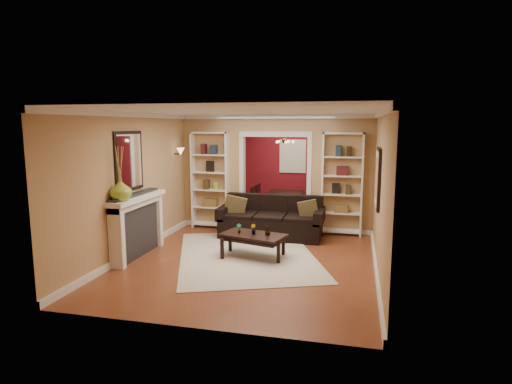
% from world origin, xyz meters
% --- Properties ---
extents(floor, '(8.00, 8.00, 0.00)m').
position_xyz_m(floor, '(0.00, 0.00, 0.00)').
color(floor, brown).
rests_on(floor, ground).
extents(ceiling, '(8.00, 8.00, 0.00)m').
position_xyz_m(ceiling, '(0.00, 0.00, 2.70)').
color(ceiling, white).
rests_on(ceiling, ground).
extents(wall_back, '(8.00, 0.00, 8.00)m').
position_xyz_m(wall_back, '(0.00, 4.00, 1.35)').
color(wall_back, tan).
rests_on(wall_back, ground).
extents(wall_front, '(8.00, 0.00, 8.00)m').
position_xyz_m(wall_front, '(0.00, -4.00, 1.35)').
color(wall_front, tan).
rests_on(wall_front, ground).
extents(wall_left, '(0.00, 8.00, 8.00)m').
position_xyz_m(wall_left, '(-2.25, 0.00, 1.35)').
color(wall_left, tan).
rests_on(wall_left, ground).
extents(wall_right, '(0.00, 8.00, 8.00)m').
position_xyz_m(wall_right, '(2.25, 0.00, 1.35)').
color(wall_right, tan).
rests_on(wall_right, ground).
extents(partition_wall, '(4.50, 0.15, 2.70)m').
position_xyz_m(partition_wall, '(0.00, 1.20, 1.35)').
color(partition_wall, tan).
rests_on(partition_wall, floor).
extents(red_back_panel, '(4.44, 0.04, 2.64)m').
position_xyz_m(red_back_panel, '(0.00, 3.97, 1.32)').
color(red_back_panel, maroon).
rests_on(red_back_panel, floor).
extents(dining_window, '(0.78, 0.03, 0.98)m').
position_xyz_m(dining_window, '(0.00, 3.93, 1.55)').
color(dining_window, '#8CA5CC').
rests_on(dining_window, wall_back).
extents(area_rug, '(3.57, 4.14, 0.01)m').
position_xyz_m(area_rug, '(-0.13, -0.98, 0.01)').
color(area_rug, beige).
rests_on(area_rug, floor).
extents(sofa, '(2.30, 1.00, 0.90)m').
position_xyz_m(sofa, '(0.06, 0.45, 0.45)').
color(sofa, black).
rests_on(sofa, floor).
extents(pillow_left, '(0.48, 0.23, 0.47)m').
position_xyz_m(pillow_left, '(-0.76, 0.43, 0.67)').
color(pillow_left, brown).
rests_on(pillow_left, sofa).
extents(pillow_right, '(0.42, 0.16, 0.41)m').
position_xyz_m(pillow_right, '(0.87, 0.43, 0.64)').
color(pillow_right, brown).
rests_on(pillow_right, sofa).
extents(coffee_table, '(1.30, 0.93, 0.45)m').
position_xyz_m(coffee_table, '(0.02, -1.07, 0.22)').
color(coffee_table, black).
rests_on(coffee_table, floor).
extents(plant_left, '(0.12, 0.10, 0.19)m').
position_xyz_m(plant_left, '(-0.25, -1.07, 0.54)').
color(plant_left, '#336626').
rests_on(plant_left, coffee_table).
extents(plant_center, '(0.13, 0.13, 0.19)m').
position_xyz_m(plant_center, '(0.02, -1.07, 0.54)').
color(plant_center, '#336626').
rests_on(plant_center, coffee_table).
extents(plant_right, '(0.15, 0.15, 0.19)m').
position_xyz_m(plant_right, '(0.29, -1.07, 0.54)').
color(plant_right, '#336626').
rests_on(plant_right, coffee_table).
extents(bookshelf_left, '(0.90, 0.30, 2.30)m').
position_xyz_m(bookshelf_left, '(-1.55, 1.03, 1.15)').
color(bookshelf_left, white).
rests_on(bookshelf_left, floor).
extents(bookshelf_right, '(0.90, 0.30, 2.30)m').
position_xyz_m(bookshelf_right, '(1.55, 1.03, 1.15)').
color(bookshelf_right, white).
rests_on(bookshelf_right, floor).
extents(fireplace, '(0.32, 1.70, 1.16)m').
position_xyz_m(fireplace, '(-2.09, -1.50, 0.58)').
color(fireplace, white).
rests_on(fireplace, floor).
extents(vase, '(0.45, 0.45, 0.39)m').
position_xyz_m(vase, '(-2.09, -2.06, 1.36)').
color(vase, '#92B038').
rests_on(vase, fireplace).
extents(mirror, '(0.03, 0.95, 1.10)m').
position_xyz_m(mirror, '(-2.23, -1.50, 1.80)').
color(mirror, silver).
rests_on(mirror, wall_left).
extents(wall_sconce, '(0.18, 0.18, 0.22)m').
position_xyz_m(wall_sconce, '(-2.15, 0.55, 1.83)').
color(wall_sconce, '#FFE0A5').
rests_on(wall_sconce, wall_left).
extents(framed_art, '(0.04, 0.85, 1.05)m').
position_xyz_m(framed_art, '(2.21, -1.00, 1.55)').
color(framed_art, black).
rests_on(framed_art, wall_right).
extents(dining_table, '(1.77, 0.98, 0.62)m').
position_xyz_m(dining_table, '(-0.02, 2.57, 0.31)').
color(dining_table, black).
rests_on(dining_table, floor).
extents(dining_chair_nw, '(0.56, 0.56, 0.87)m').
position_xyz_m(dining_chair_nw, '(-0.57, 2.27, 0.44)').
color(dining_chair_nw, black).
rests_on(dining_chair_nw, floor).
extents(dining_chair_ne, '(0.49, 0.49, 0.83)m').
position_xyz_m(dining_chair_ne, '(0.53, 2.27, 0.42)').
color(dining_chair_ne, black).
rests_on(dining_chair_ne, floor).
extents(dining_chair_sw, '(0.55, 0.55, 0.86)m').
position_xyz_m(dining_chair_sw, '(-0.57, 2.87, 0.43)').
color(dining_chair_sw, black).
rests_on(dining_chair_sw, floor).
extents(dining_chair_se, '(0.49, 0.49, 0.88)m').
position_xyz_m(dining_chair_se, '(0.53, 2.87, 0.44)').
color(dining_chair_se, black).
rests_on(dining_chair_se, floor).
extents(chandelier, '(0.50, 0.50, 0.30)m').
position_xyz_m(chandelier, '(0.00, 2.70, 2.02)').
color(chandelier, '#322417').
rests_on(chandelier, ceiling).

